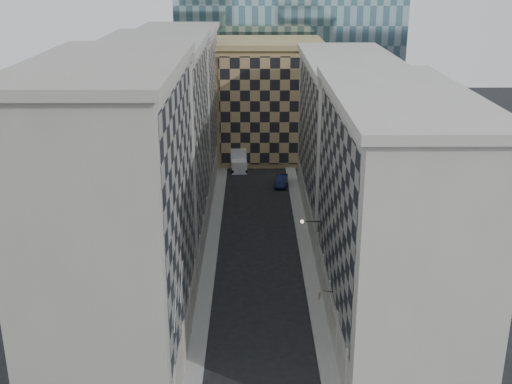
{
  "coord_description": "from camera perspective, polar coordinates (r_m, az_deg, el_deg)",
  "views": [
    {
      "loc": [
        -0.7,
        -34.04,
        29.94
      ],
      "look_at": [
        -0.38,
        14.44,
        12.68
      ],
      "focal_mm": 45.0,
      "sensor_mm": 36.0,
      "label": 1
    }
  ],
  "objects": [
    {
      "name": "bracket_lamp",
      "position": [
        62.91,
        4.28,
        -2.63
      ],
      "size": [
        1.98,
        0.36,
        0.36
      ],
      "color": "black",
      "rests_on": "ground"
    },
    {
      "name": "bldg_right_b",
      "position": [
        79.5,
        8.05,
        4.76
      ],
      "size": [
        10.8,
        28.8,
        19.7
      ],
      "color": "#AAA69C",
      "rests_on": "ground"
    },
    {
      "name": "flagpoles_left",
      "position": [
        45.95,
        -6.92,
        -9.08
      ],
      "size": [
        0.1,
        6.33,
        2.33
      ],
      "color": "gray",
      "rests_on": "ground"
    },
    {
      "name": "bldg_right_a",
      "position": [
        54.07,
        12.02,
        -2.13
      ],
      "size": [
        10.8,
        26.8,
        20.7
      ],
      "color": "#AAA69C",
      "rests_on": "ground"
    },
    {
      "name": "dark_car",
      "position": [
        91.65,
        2.27,
        1.02
      ],
      "size": [
        2.16,
        4.82,
        1.53
      ],
      "primitive_type": "imported",
      "rotation": [
        0.0,
        0.0,
        -0.12
      ],
      "color": "#0F1638",
      "rests_on": "ground"
    },
    {
      "name": "bldg_left_b",
      "position": [
        70.31,
        -8.71,
        4.02
      ],
      "size": [
        10.8,
        22.8,
        22.7
      ],
      "color": "gray",
      "rests_on": "ground"
    },
    {
      "name": "bldg_left_c",
      "position": [
        91.63,
        -6.81,
        7.42
      ],
      "size": [
        10.8,
        22.8,
        21.7
      ],
      "color": "gray",
      "rests_on": "ground"
    },
    {
      "name": "sidewalk_west",
      "position": [
        70.81,
        -4.05,
        -5.4
      ],
      "size": [
        1.5,
        100.0,
        0.15
      ],
      "primitive_type": "cube",
      "color": "gray",
      "rests_on": "ground"
    },
    {
      "name": "box_truck",
      "position": [
        99.33,
        -1.58,
        2.9
      ],
      "size": [
        2.86,
        6.11,
        3.26
      ],
      "rotation": [
        0.0,
        0.0,
        0.08
      ],
      "color": "silver",
      "rests_on": "ground"
    },
    {
      "name": "tan_block",
      "position": [
        104.01,
        1.13,
        8.22
      ],
      "size": [
        16.8,
        14.8,
        18.8
      ],
      "color": "#A08655",
      "rests_on": "ground"
    },
    {
      "name": "bldg_left_a",
      "position": [
        49.6,
        -12.21,
        -2.29
      ],
      "size": [
        10.8,
        22.8,
        23.7
      ],
      "color": "gray",
      "rests_on": "ground"
    },
    {
      "name": "shop_sign",
      "position": [
        54.5,
        5.7,
        -9.13
      ],
      "size": [
        1.25,
        0.71,
        0.81
      ],
      "rotation": [
        0.0,
        0.0,
        -0.33
      ],
      "color": "black",
      "rests_on": "ground"
    },
    {
      "name": "sidewalk_east",
      "position": [
        70.91,
        4.49,
        -5.38
      ],
      "size": [
        1.5,
        100.0,
        0.15
      ],
      "primitive_type": "cube",
      "color": "gray",
      "rests_on": "ground"
    }
  ]
}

